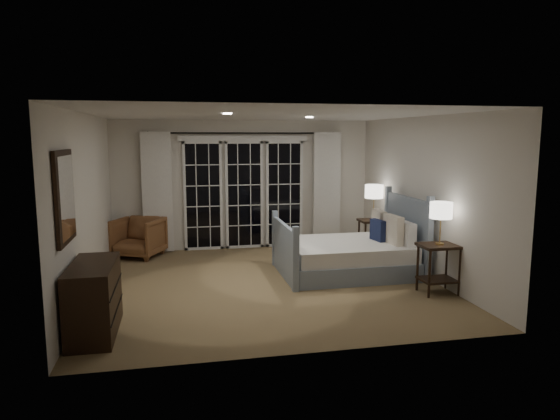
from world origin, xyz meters
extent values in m
plane|color=brown|center=(0.00, 0.00, 0.00)|extent=(5.00, 5.00, 0.00)
plane|color=silver|center=(0.00, 0.00, 2.50)|extent=(5.00, 5.00, 0.00)
cube|color=silver|center=(-2.50, 0.00, 1.25)|extent=(0.02, 5.00, 2.50)
cube|color=silver|center=(2.50, 0.00, 1.25)|extent=(0.02, 5.00, 2.50)
cube|color=silver|center=(0.00, 2.50, 1.25)|extent=(5.00, 0.02, 2.50)
cube|color=silver|center=(0.00, -2.50, 1.25)|extent=(5.00, 0.02, 2.50)
cube|color=black|center=(-0.80, 2.47, 1.05)|extent=(0.66, 0.02, 2.02)
cube|color=black|center=(0.00, 2.47, 1.05)|extent=(0.66, 0.02, 2.02)
cube|color=black|center=(0.80, 2.47, 1.05)|extent=(0.66, 0.02, 2.02)
cube|color=white|center=(0.00, 2.46, 2.15)|extent=(2.50, 0.04, 0.10)
cylinder|color=black|center=(0.00, 2.40, 2.25)|extent=(3.50, 0.03, 0.03)
cube|color=white|center=(-1.65, 2.38, 1.15)|extent=(0.55, 0.10, 2.25)
cube|color=white|center=(1.65, 2.38, 1.15)|extent=(0.55, 0.10, 2.25)
cylinder|color=white|center=(0.80, 0.60, 2.49)|extent=(0.12, 0.12, 0.01)
cylinder|color=white|center=(-0.60, -0.40, 2.49)|extent=(0.12, 0.12, 0.01)
cube|color=gray|center=(1.35, 0.27, 0.14)|extent=(1.93, 1.50, 0.28)
cube|color=silver|center=(1.35, 0.27, 0.40)|extent=(1.87, 1.44, 0.24)
cube|color=gray|center=(2.37, 0.27, 0.61)|extent=(0.06, 1.50, 1.22)
cube|color=gray|center=(0.33, 0.27, 0.42)|extent=(0.06, 1.50, 0.85)
cube|color=silver|center=(2.17, -0.05, 0.70)|extent=(0.14, 0.60, 0.36)
cube|color=silver|center=(2.17, 0.59, 0.70)|extent=(0.14, 0.60, 0.36)
cube|color=beige|center=(2.01, -0.01, 0.74)|extent=(0.16, 0.46, 0.45)
cube|color=beige|center=(2.01, 0.55, 0.74)|extent=(0.16, 0.46, 0.45)
cube|color=#141B39|center=(1.87, 0.27, 0.69)|extent=(0.15, 0.35, 0.34)
cube|color=black|center=(2.27, -0.96, 0.68)|extent=(0.54, 0.43, 0.04)
cube|color=black|center=(2.27, -0.96, 0.19)|extent=(0.50, 0.39, 0.03)
cylinder|color=black|center=(2.04, -1.13, 0.34)|extent=(0.04, 0.04, 0.67)
cylinder|color=black|center=(2.50, -1.13, 0.34)|extent=(0.04, 0.04, 0.67)
cylinder|color=black|center=(2.04, -0.79, 0.34)|extent=(0.04, 0.04, 0.67)
cylinder|color=black|center=(2.50, -0.79, 0.34)|extent=(0.04, 0.04, 0.67)
cube|color=black|center=(2.26, 1.41, 0.64)|extent=(0.51, 0.41, 0.04)
cube|color=black|center=(2.26, 1.41, 0.18)|extent=(0.47, 0.37, 0.03)
cylinder|color=black|center=(2.05, 1.25, 0.32)|extent=(0.04, 0.04, 0.63)
cylinder|color=black|center=(2.48, 1.25, 0.32)|extent=(0.04, 0.04, 0.63)
cylinder|color=black|center=(2.05, 1.57, 0.32)|extent=(0.04, 0.04, 0.63)
cylinder|color=black|center=(2.48, 1.57, 0.32)|extent=(0.04, 0.04, 0.63)
cylinder|color=tan|center=(2.27, -0.96, 0.71)|extent=(0.12, 0.12, 0.02)
cylinder|color=tan|center=(2.27, -0.96, 0.90)|extent=(0.02, 0.02, 0.35)
cylinder|color=white|center=(2.27, -0.96, 1.18)|extent=(0.31, 0.31, 0.23)
cylinder|color=tan|center=(2.26, 1.41, 0.67)|extent=(0.12, 0.12, 0.02)
cylinder|color=tan|center=(2.26, 1.41, 0.87)|extent=(0.02, 0.02, 0.38)
cylinder|color=white|center=(2.26, 1.41, 1.19)|extent=(0.34, 0.34, 0.25)
imported|color=brown|center=(-2.00, 2.10, 0.36)|extent=(1.04, 1.05, 0.73)
cube|color=black|center=(-2.23, -1.51, 0.40)|extent=(0.47, 1.13, 0.80)
cube|color=black|center=(-1.99, -1.51, 0.26)|extent=(0.01, 1.11, 0.01)
cube|color=black|center=(-1.99, -1.51, 0.53)|extent=(0.01, 1.11, 0.01)
cube|color=black|center=(-2.47, -1.51, 1.55)|extent=(0.04, 0.85, 1.00)
cube|color=white|center=(-2.44, -1.51, 1.55)|extent=(0.01, 0.73, 0.88)
camera|label=1|loc=(-1.29, -7.16, 2.20)|focal=32.00mm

